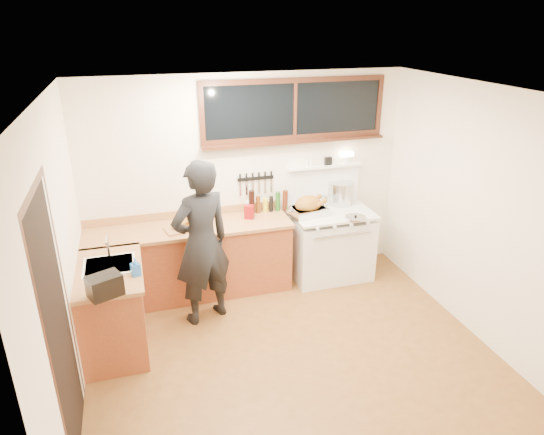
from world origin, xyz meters
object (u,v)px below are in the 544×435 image
object	(u,v)px
roast_turkey	(308,207)
cutting_board	(181,226)
man	(202,244)
vintage_stove	(330,242)

from	to	relation	value
roast_turkey	cutting_board	bearing A→B (deg)	-179.46
man	roast_turkey	bearing A→B (deg)	20.04
cutting_board	roast_turkey	distance (m)	1.57
vintage_stove	cutting_board	world-z (taller)	vintage_stove
vintage_stove	roast_turkey	size ratio (longest dim) A/B	3.23
roast_turkey	vintage_stove	bearing A→B (deg)	3.56
man	cutting_board	size ratio (longest dim) A/B	4.60
vintage_stove	roast_turkey	bearing A→B (deg)	-176.44
vintage_stove	cutting_board	bearing A→B (deg)	-178.95
vintage_stove	man	world-z (taller)	man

